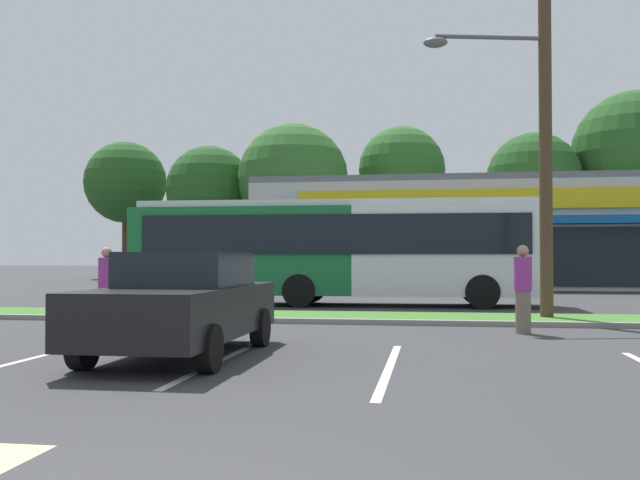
{
  "coord_description": "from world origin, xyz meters",
  "views": [
    {
      "loc": [
        1.77,
        -3.27,
        1.5
      ],
      "look_at": [
        -1.58,
        18.1,
        2.02
      ],
      "focal_mm": 40.4,
      "sensor_mm": 36.0,
      "label": 1
    }
  ],
  "objects_px": {
    "city_bus": "(335,249)",
    "car_1": "(183,303)",
    "pedestrian_by_pole": "(523,289)",
    "utility_pole": "(539,110)",
    "pedestrian_mid": "(106,287)"
  },
  "relations": [
    {
      "from": "utility_pole",
      "to": "car_1",
      "type": "height_order",
      "value": "utility_pole"
    },
    {
      "from": "utility_pole",
      "to": "pedestrian_mid",
      "type": "distance_m",
      "value": 10.61
    },
    {
      "from": "utility_pole",
      "to": "pedestrian_mid",
      "type": "height_order",
      "value": "utility_pole"
    },
    {
      "from": "utility_pole",
      "to": "city_bus",
      "type": "height_order",
      "value": "utility_pole"
    },
    {
      "from": "utility_pole",
      "to": "pedestrian_by_pole",
      "type": "relative_size",
      "value": 5.28
    },
    {
      "from": "city_bus",
      "to": "car_1",
      "type": "height_order",
      "value": "city_bus"
    },
    {
      "from": "car_1",
      "to": "city_bus",
      "type": "bearing_deg",
      "value": 176.53
    },
    {
      "from": "utility_pole",
      "to": "car_1",
      "type": "xyz_separation_m",
      "value": [
        -6.21,
        -6.85,
        -4.14
      ]
    },
    {
      "from": "pedestrian_by_pole",
      "to": "pedestrian_mid",
      "type": "bearing_deg",
      "value": 90.37
    },
    {
      "from": "car_1",
      "to": "pedestrian_mid",
      "type": "xyz_separation_m",
      "value": [
        -3.2,
        4.14,
        0.06
      ]
    },
    {
      "from": "city_bus",
      "to": "car_1",
      "type": "distance_m",
      "value": 11.97
    },
    {
      "from": "car_1",
      "to": "pedestrian_by_pole",
      "type": "height_order",
      "value": "pedestrian_by_pole"
    },
    {
      "from": "pedestrian_mid",
      "to": "pedestrian_by_pole",
      "type": "bearing_deg",
      "value": -109.98
    },
    {
      "from": "city_bus",
      "to": "pedestrian_by_pole",
      "type": "bearing_deg",
      "value": -59.51
    },
    {
      "from": "car_1",
      "to": "pedestrian_by_pole",
      "type": "bearing_deg",
      "value": 127.2
    }
  ]
}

